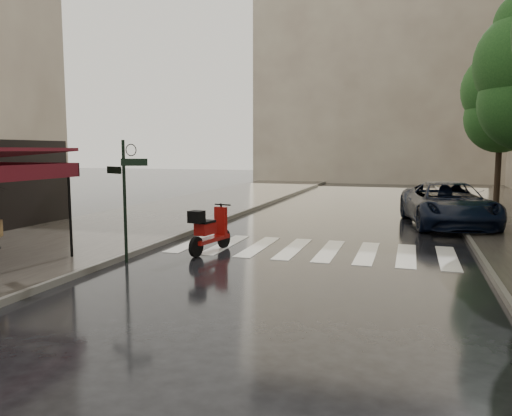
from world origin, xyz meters
The scene contains 10 objects.
ground centered at (0.00, 0.00, 0.00)m, with size 120.00×120.00×0.00m, color black.
sidewalk_near centered at (-4.50, 12.00, 0.06)m, with size 6.00×60.00×0.12m, color #38332D.
curb_near centered at (-1.45, 12.00, 0.07)m, with size 0.12×60.00×0.16m, color #595651.
curb_far centered at (7.45, 12.00, 0.07)m, with size 0.12×60.00×0.16m, color #595651.
crosswalk centered at (2.98, 6.00, 0.01)m, with size 7.85×3.20×0.01m.
signpost centered at (-1.19, 3.00, 1.83)m, with size 1.17×0.29×3.10m.
backdrop_building centered at (3.00, 38.00, 10.00)m, with size 22.00×6.00×20.00m, color gray.
tree_far centered at (9.70, 19.00, 5.46)m, with size 3.80×3.80×8.16m.
scooter centered at (0.34, 4.77, 0.60)m, with size 0.71×1.96×1.30m.
parked_car centered at (7.00, 11.94, 0.83)m, with size 2.75×5.96×1.66m, color black.
Camera 1 is at (5.65, -7.90, 2.85)m, focal length 35.00 mm.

